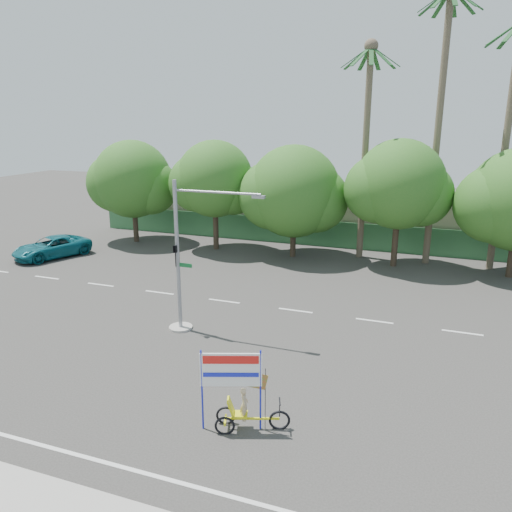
% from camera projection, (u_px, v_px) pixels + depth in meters
% --- Properties ---
extents(ground, '(120.00, 120.00, 0.00)m').
position_uv_depth(ground, '(189.00, 377.00, 19.10)').
color(ground, '#33302D').
rests_on(ground, ground).
extents(fence, '(38.00, 0.08, 2.00)m').
position_uv_depth(fence, '(318.00, 233.00, 38.29)').
color(fence, '#336B3D').
rests_on(fence, ground).
extents(building_left, '(12.00, 8.00, 4.00)m').
position_uv_depth(building_left, '(222.00, 204.00, 45.38)').
color(building_left, '#B9AE93').
rests_on(building_left, ground).
extents(building_right, '(14.00, 8.00, 3.60)m').
position_uv_depth(building_right, '(430.00, 219.00, 39.52)').
color(building_right, '#B9AE93').
rests_on(building_right, ground).
extents(tree_far_left, '(7.14, 6.00, 7.96)m').
position_uv_depth(tree_far_left, '(132.00, 182.00, 38.73)').
color(tree_far_left, '#473828').
rests_on(tree_far_left, ground).
extents(tree_left, '(6.66, 5.60, 8.07)m').
position_uv_depth(tree_left, '(214.00, 182.00, 36.35)').
color(tree_left, '#473828').
rests_on(tree_left, ground).
extents(tree_center, '(7.62, 6.40, 7.85)m').
position_uv_depth(tree_center, '(293.00, 194.00, 34.54)').
color(tree_center, '#473828').
rests_on(tree_center, ground).
extents(tree_right, '(6.90, 5.80, 8.36)m').
position_uv_depth(tree_right, '(398.00, 188.00, 32.03)').
color(tree_right, '#473828').
rests_on(tree_right, ground).
extents(palm_tall, '(3.73, 3.79, 17.45)m').
position_uv_depth(palm_tall, '(440.00, 103.00, 31.30)').
color(palm_tall, '#70604C').
rests_on(palm_tall, ground).
extents(palm_mid, '(3.73, 3.79, 15.45)m').
position_uv_depth(palm_mid, '(509.00, 121.00, 30.28)').
color(palm_mid, '#70604C').
rests_on(palm_mid, ground).
extents(palm_short, '(3.73, 3.79, 14.45)m').
position_uv_depth(palm_short, '(366.00, 129.00, 33.21)').
color(palm_short, '#70604C').
rests_on(palm_short, ground).
extents(traffic_signal, '(4.72, 1.10, 7.00)m').
position_uv_depth(traffic_signal, '(184.00, 270.00, 22.64)').
color(traffic_signal, gray).
rests_on(traffic_signal, ground).
extents(trike_billboard, '(2.70, 1.21, 2.79)m').
position_uv_depth(trike_billboard, '(240.00, 397.00, 15.68)').
color(trike_billboard, black).
rests_on(trike_billboard, ground).
extents(pickup_truck, '(4.32, 5.83, 1.47)m').
position_uv_depth(pickup_truck, '(52.00, 247.00, 35.26)').
color(pickup_truck, '#0E5C67').
rests_on(pickup_truck, ground).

